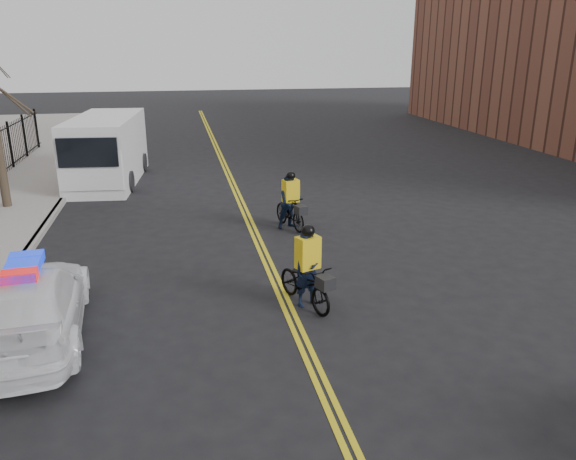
# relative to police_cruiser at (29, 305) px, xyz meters

# --- Properties ---
(ground) EXTENTS (120.00, 120.00, 0.00)m
(ground) POSITION_rel_police_cruiser_xyz_m (4.85, -0.85, -0.68)
(ground) COLOR black
(ground) RESTS_ON ground
(center_line_left) EXTENTS (0.10, 60.00, 0.01)m
(center_line_left) POSITION_rel_police_cruiser_xyz_m (4.77, 7.15, -0.68)
(center_line_left) COLOR yellow
(center_line_left) RESTS_ON ground
(center_line_right) EXTENTS (0.10, 60.00, 0.01)m
(center_line_right) POSITION_rel_police_cruiser_xyz_m (4.93, 7.15, -0.68)
(center_line_right) COLOR yellow
(center_line_right) RESTS_ON ground
(curb) EXTENTS (0.20, 60.00, 0.15)m
(curb) POSITION_rel_police_cruiser_xyz_m (-1.15, 7.15, -0.61)
(curb) COLOR gray
(curb) RESTS_ON ground
(police_cruiser) EXTENTS (2.28, 4.79, 1.51)m
(police_cruiser) POSITION_rel_police_cruiser_xyz_m (0.00, 0.00, 0.00)
(police_cruiser) COLOR white
(police_cruiser) RESTS_ON ground
(cargo_van) EXTENTS (2.76, 6.24, 2.54)m
(cargo_van) POSITION_rel_police_cruiser_xyz_m (0.10, 12.56, 0.56)
(cargo_van) COLOR white
(cargo_van) RESTS_ON ground
(cyclist_near) EXTENTS (1.21, 1.89, 1.75)m
(cyclist_near) POSITION_rel_police_cruiser_xyz_m (5.28, 0.40, -0.07)
(cyclist_near) COLOR black
(cyclist_near) RESTS_ON ground
(cyclist_far) EXTENTS (0.94, 1.75, 1.71)m
(cyclist_far) POSITION_rel_police_cruiser_xyz_m (5.97, 5.52, -0.01)
(cyclist_far) COLOR black
(cyclist_far) RESTS_ON ground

